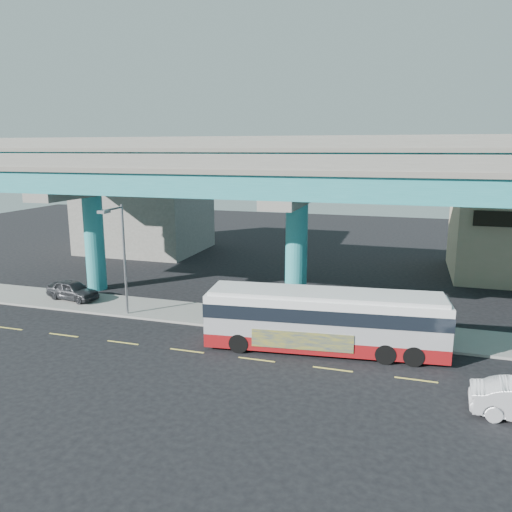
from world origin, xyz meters
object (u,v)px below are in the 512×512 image
(transit_bus, at_px, (325,318))
(stop_sign, at_px, (384,306))
(street_lamp, at_px, (119,245))
(parked_car, at_px, (73,290))

(transit_bus, relative_size, stop_sign, 4.73)
(transit_bus, distance_m, street_lamp, 13.86)
(parked_car, distance_m, stop_sign, 22.02)
(parked_car, relative_size, street_lamp, 0.59)
(street_lamp, bearing_deg, parked_car, 158.34)
(stop_sign, bearing_deg, transit_bus, -164.52)
(transit_bus, distance_m, stop_sign, 3.73)
(street_lamp, xyz_separation_m, stop_sign, (16.46, 0.72, -2.72))
(street_lamp, distance_m, stop_sign, 16.70)
(parked_car, bearing_deg, stop_sign, -84.29)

